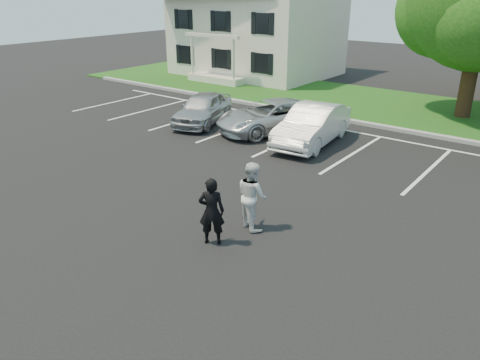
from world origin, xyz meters
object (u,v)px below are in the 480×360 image
Objects in this scene: car_silver_minivan at (271,116)px; car_white_sedan at (312,125)px; car_silver_west at (203,108)px; man_white_shirt at (252,195)px; house at (257,18)px; man_black_suit at (212,211)px.

car_silver_minivan is 1.05× the size of car_white_sedan.
car_silver_minivan is (3.21, 0.80, -0.02)m from car_silver_west.
man_white_shirt is 0.39× the size of car_white_sedan.
car_white_sedan is at bearing -46.71° from house.
man_white_shirt is (13.36, -18.93, -2.93)m from house.
car_white_sedan is at bearing -14.08° from car_silver_west.
car_white_sedan reaches higher than car_silver_minivan.
man_black_suit is 0.37× the size of car_white_sedan.
car_silver_minivan is at bearing 162.90° from car_white_sedan.
car_silver_west is at bearing -16.16° from man_white_shirt.
car_white_sedan is (-2.24, 7.12, -0.14)m from man_white_shirt.
man_white_shirt is at bearing -36.53° from car_silver_minivan.
car_silver_west is at bearing -81.81° from man_black_suit.
man_black_suit reaches higher than car_silver_west.
house is at bearing -91.60° from man_black_suit.
man_white_shirt is 8.76m from car_silver_minivan.
house is 2.51× the size of car_silver_west.
car_silver_west is at bearing -64.99° from house.
man_white_shirt is at bearing -137.32° from man_black_suit.
man_black_suit is 1.29m from man_white_shirt.
car_silver_west is at bearing -143.17° from car_silver_minivan.
car_silver_west is at bearing 177.48° from car_white_sedan.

